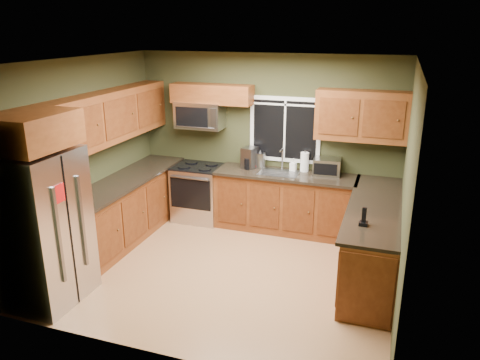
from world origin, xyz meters
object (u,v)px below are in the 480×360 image
Objects in this scene: toaster_oven at (327,167)px; paper_towel_roll at (305,162)px; refrigerator at (44,228)px; soap_bottle_b at (293,165)px; microwave at (200,115)px; soap_bottle_a at (254,159)px; kettle at (260,159)px; range at (199,192)px; coffee_maker at (250,158)px; cordless_phone at (364,220)px.

paper_towel_roll reaches higher than toaster_oven.
refrigerator is 9.17× the size of soap_bottle_b.
soap_bottle_b is at bearing 1.49° from microwave.
microwave is 3.87× the size of soap_bottle_b.
kettle is at bearing 18.71° from soap_bottle_a.
range is 1.10m from soap_bottle_a.
kettle is at bearing 10.23° from range.
toaster_oven is 1.28× the size of coffee_maker.
paper_towel_roll reaches higher than cordless_phone.
cordless_phone is at bearing -45.92° from kettle.
toaster_oven is 1.97× the size of cordless_phone.
range is at bearing 149.47° from cordless_phone.
range is at bearing -172.36° from coffee_maker.
soap_bottle_a is at bearing 136.23° from cordless_phone.
coffee_maker reaches higher than toaster_oven.
coffee_maker reaches higher than cordless_phone.
soap_bottle_b is at bearing 6.56° from range.
coffee_maker is (-1.21, -0.03, 0.03)m from toaster_oven.
coffee_maker is at bearing 7.64° from range.
soap_bottle_a is (-0.80, -0.06, -0.01)m from paper_towel_roll.
coffee_maker is at bearing -174.78° from soap_bottle_b.
kettle reaches higher than toaster_oven.
kettle is 0.53m from soap_bottle_b.
refrigerator is 2.89m from range.
toaster_oven is 1.44× the size of kettle.
range is at bearing -175.91° from toaster_oven.
toaster_oven is at bearing 4.09° from range.
refrigerator is 2.37× the size of microwave.
toaster_oven is at bearing 1.60° from coffee_maker.
refrigerator reaches higher than coffee_maker.
coffee_maker is (0.84, 0.11, 0.63)m from range.
refrigerator is at bearing -128.72° from paper_towel_roll.
coffee_maker is at bearing -156.83° from kettle.
kettle is 2.50m from cordless_phone.
microwave is 1.06m from coffee_maker.
range is 2.84× the size of coffee_maker.
microwave is at bearing -179.70° from toaster_oven.
refrigerator is 5.45× the size of coffee_maker.
kettle is at bearing 134.08° from cordless_phone.
cordless_phone is (3.43, 1.15, 0.10)m from refrigerator.
cordless_phone is at bearing -68.74° from toaster_oven.
refrigerator reaches higher than toaster_oven.
refrigerator reaches higher than kettle.
range is (0.69, 2.77, -0.43)m from refrigerator.
refrigerator is at bearing -117.98° from coffee_maker.
soap_bottle_b is 2.16m from cordless_phone.
microwave reaches higher than kettle.
soap_bottle_a is 0.63m from soap_bottle_b.
microwave is 1.80× the size of toaster_oven.
refrigerator is at bearing -103.34° from microwave.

